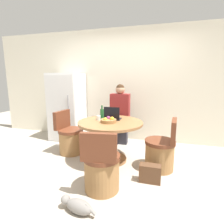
% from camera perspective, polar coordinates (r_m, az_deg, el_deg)
% --- Properties ---
extents(ground_plane, '(12.00, 12.00, 0.00)m').
position_cam_1_polar(ground_plane, '(2.99, -1.34, -18.30)').
color(ground_plane, '#B2A899').
extents(wall_back, '(7.00, 0.06, 2.60)m').
position_cam_1_polar(wall_back, '(4.18, 5.06, 8.59)').
color(wall_back, silver).
rests_on(wall_back, ground_plane).
extents(refrigerator, '(0.73, 0.67, 1.59)m').
position_cam_1_polar(refrigerator, '(4.37, -14.42, 1.69)').
color(refrigerator, white).
rests_on(refrigerator, ground_plane).
extents(dining_table, '(1.13, 1.13, 0.72)m').
position_cam_1_polar(dining_table, '(3.10, -0.50, -6.91)').
color(dining_table, olive).
rests_on(dining_table, ground_plane).
extents(chair_right_side, '(0.49, 0.48, 0.84)m').
position_cam_1_polar(chair_right_side, '(2.99, 15.62, -12.56)').
color(chair_right_side, '#9E7042').
rests_on(chair_right_side, ground_plane).
extents(chair_left_side, '(0.50, 0.49, 0.84)m').
position_cam_1_polar(chair_left_side, '(3.59, -13.48, -8.51)').
color(chair_left_side, '#9E7042').
rests_on(chair_left_side, ground_plane).
extents(chair_near_camera, '(0.49, 0.50, 0.84)m').
position_cam_1_polar(chair_near_camera, '(2.40, -3.44, -18.31)').
color(chair_near_camera, '#9E7042').
rests_on(chair_near_camera, ground_plane).
extents(person_seated, '(0.40, 0.37, 1.35)m').
position_cam_1_polar(person_seated, '(3.79, 2.79, -0.21)').
color(person_seated, '#2D2D38').
rests_on(person_seated, ground_plane).
extents(laptop, '(0.29, 0.21, 0.24)m').
position_cam_1_polar(laptop, '(3.16, 0.19, -1.57)').
color(laptop, '#232328').
rests_on(laptop, dining_table).
extents(fruit_bowl, '(0.27, 0.27, 0.10)m').
position_cam_1_polar(fruit_bowl, '(2.97, -1.13, -2.74)').
color(fruit_bowl, olive).
rests_on(fruit_bowl, dining_table).
extents(coffee_cup, '(0.07, 0.07, 0.08)m').
position_cam_1_polar(coffee_cup, '(3.15, -4.42, -1.91)').
color(coffee_cup, white).
rests_on(coffee_cup, dining_table).
extents(bottle, '(0.07, 0.07, 0.25)m').
position_cam_1_polar(bottle, '(3.23, -3.26, -0.53)').
color(bottle, '#23602D').
rests_on(bottle, dining_table).
extents(cat, '(0.45, 0.20, 0.16)m').
position_cam_1_polar(cat, '(2.21, -11.26, -27.76)').
color(cat, gray).
rests_on(cat, ground_plane).
extents(handbag, '(0.30, 0.14, 0.26)m').
position_cam_1_polar(handbag, '(2.68, 12.29, -18.99)').
color(handbag, brown).
rests_on(handbag, ground_plane).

